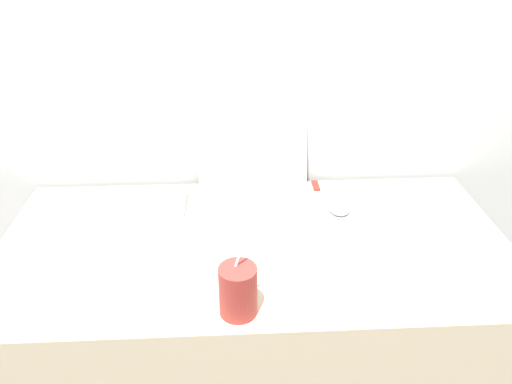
# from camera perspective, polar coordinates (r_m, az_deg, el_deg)

# --- Properties ---
(wall_back) EXTENTS (7.00, 0.04, 2.50)m
(wall_back) POSITION_cam_1_polar(r_m,az_deg,el_deg) (1.50, -0.98, 20.15)
(wall_back) COLOR silver
(wall_back) RESTS_ON ground_plane
(desk) EXTENTS (1.36, 0.67, 0.72)m
(desk) POSITION_cam_1_polar(r_m,az_deg,el_deg) (1.57, -0.14, -16.45)
(desk) COLOR beige
(desk) RESTS_ON ground_plane
(laptop) EXTENTS (0.34, 0.31, 0.23)m
(laptop) POSITION_cam_1_polar(r_m,az_deg,el_deg) (1.51, -0.21, 0.80)
(laptop) COLOR silver
(laptop) RESTS_ON desk
(drink_cup) EXTENTS (0.08, 0.08, 0.20)m
(drink_cup) POSITION_cam_1_polar(r_m,az_deg,el_deg) (1.09, -2.06, -11.13)
(drink_cup) COLOR #9E332D
(drink_cup) RESTS_ON desk
(computer_mouse) EXTENTS (0.07, 0.10, 0.03)m
(computer_mouse) POSITION_cam_1_polar(r_m,az_deg,el_deg) (1.48, 9.44, -1.75)
(computer_mouse) COLOR #B2B2B7
(computer_mouse) RESTS_ON desk
(external_keyboard) EXTENTS (0.44, 0.13, 0.02)m
(external_keyboard) POSITION_cam_1_polar(r_m,az_deg,el_deg) (1.55, -16.12, -1.44)
(external_keyboard) COLOR silver
(external_keyboard) RESTS_ON desk
(usb_stick) EXTENTS (0.02, 0.06, 0.01)m
(usb_stick) POSITION_cam_1_polar(r_m,az_deg,el_deg) (1.61, 6.84, 0.73)
(usb_stick) COLOR #B2261E
(usb_stick) RESTS_ON desk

